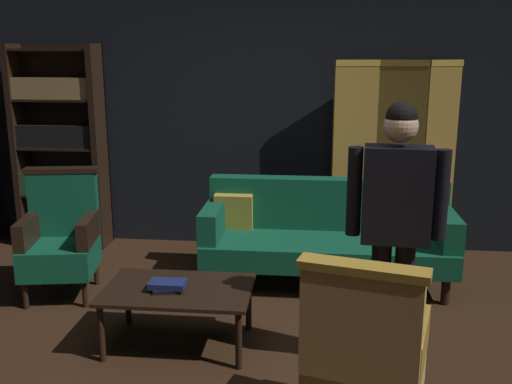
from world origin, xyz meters
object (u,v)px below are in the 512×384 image
object	(u,v)px
folding_screen	(399,156)
velvet_couch	(327,232)
book_black_cloth	(168,289)
coffee_table	(178,294)
bookshelf	(60,143)
armchair_gilt_accent	(365,357)
standing_figure	(396,215)
armchair_wing_left	(61,237)
book_navy_cloth	(168,284)

from	to	relation	value
folding_screen	velvet_couch	distance (m)	1.21
velvet_couch	book_black_cloth	bearing A→B (deg)	-129.12
book_black_cloth	coffee_table	bearing A→B (deg)	40.99
folding_screen	velvet_couch	size ratio (longest dim) A/B	0.90
bookshelf	armchair_gilt_accent	xyz separation A→B (m)	(2.86, -2.93, -0.58)
armchair_gilt_accent	standing_figure	bearing A→B (deg)	73.60
bookshelf	book_black_cloth	xyz separation A→B (m)	(1.63, -2.06, -0.64)
armchair_wing_left	folding_screen	bearing A→B (deg)	24.86
armchair_wing_left	book_navy_cloth	distance (m)	1.38
folding_screen	bookshelf	bearing A→B (deg)	-178.53
book_black_cloth	book_navy_cloth	bearing A→B (deg)	0.00
armchair_wing_left	standing_figure	size ratio (longest dim) A/B	0.61
bookshelf	book_black_cloth	bearing A→B (deg)	-51.75
velvet_couch	armchair_wing_left	distance (m)	2.24
folding_screen	velvet_couch	bearing A→B (deg)	-129.92
folding_screen	velvet_couch	world-z (taller)	folding_screen
bookshelf	book_navy_cloth	xyz separation A→B (m)	(1.63, -2.06, -0.61)
velvet_couch	armchair_gilt_accent	bearing A→B (deg)	-85.85
coffee_table	standing_figure	world-z (taller)	standing_figure
standing_figure	book_black_cloth	world-z (taller)	standing_figure
velvet_couch	coffee_table	bearing A→B (deg)	-128.66
bookshelf	armchair_gilt_accent	size ratio (longest dim) A/B	1.97
folding_screen	book_navy_cloth	bearing A→B (deg)	-129.43
coffee_table	book_black_cloth	size ratio (longest dim) A/B	5.47
armchair_wing_left	book_black_cloth	size ratio (longest dim) A/B	5.69
velvet_couch	book_black_cloth	size ratio (longest dim) A/B	11.60
folding_screen	book_black_cloth	bearing A→B (deg)	-129.43
velvet_couch	coffee_table	world-z (taller)	velvet_couch
armchair_gilt_accent	book_navy_cloth	xyz separation A→B (m)	(-1.23, 0.86, -0.03)
armchair_wing_left	book_black_cloth	bearing A→B (deg)	-36.51
book_navy_cloth	armchair_wing_left	bearing A→B (deg)	143.49
bookshelf	coffee_table	world-z (taller)	bookshelf
standing_figure	bookshelf	bearing A→B (deg)	144.52
velvet_couch	armchair_gilt_accent	world-z (taller)	armchair_gilt_accent
armchair_gilt_accent	book_navy_cloth	size ratio (longest dim) A/B	4.32
folding_screen	armchair_wing_left	world-z (taller)	folding_screen
bookshelf	book_navy_cloth	distance (m)	2.70
coffee_table	book_navy_cloth	world-z (taller)	book_navy_cloth
folding_screen	armchair_gilt_accent	size ratio (longest dim) A/B	1.83
bookshelf	standing_figure	bearing A→B (deg)	-35.48
coffee_table	armchair_wing_left	distance (m)	1.40
folding_screen	book_black_cloth	distance (m)	2.84
velvet_couch	coffee_table	xyz separation A→B (m)	(-1.02, -1.27, -0.08)
armchair_gilt_accent	book_black_cloth	xyz separation A→B (m)	(-1.23, 0.86, -0.06)
folding_screen	book_black_cloth	xyz separation A→B (m)	(-1.77, -2.15, -0.55)
coffee_table	velvet_couch	bearing A→B (deg)	51.34
bookshelf	coffee_table	xyz separation A→B (m)	(1.68, -2.01, -0.70)
velvet_couch	armchair_wing_left	world-z (taller)	armchair_wing_left
bookshelf	velvet_couch	size ratio (longest dim) A/B	0.97
folding_screen	armchair_wing_left	distance (m)	3.21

